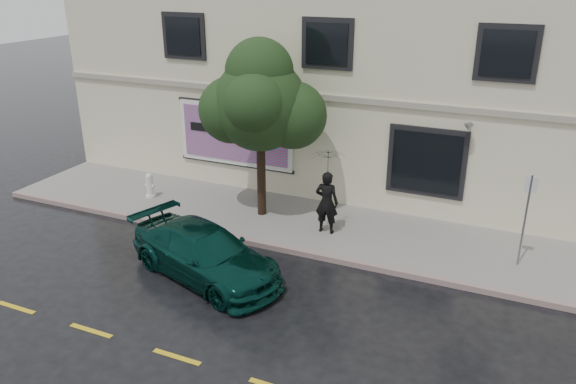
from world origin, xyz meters
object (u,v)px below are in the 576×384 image
at_px(car, 205,253).
at_px(fire_hydrant, 150,186).
at_px(street_tree, 260,105).
at_px(pedestrian, 327,202).

relative_size(car, fire_hydrant, 5.30).
bearing_deg(car, fire_hydrant, 69.43).
bearing_deg(street_tree, fire_hydrant, -176.13).
height_order(street_tree, fire_hydrant, street_tree).
bearing_deg(car, street_tree, 22.82).
xyz_separation_m(car, pedestrian, (2.00, 3.36, 0.43)).
bearing_deg(street_tree, pedestrian, -10.31).
distance_m(car, fire_hydrant, 5.53).
bearing_deg(pedestrian, street_tree, -12.23).
height_order(pedestrian, fire_hydrant, pedestrian).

